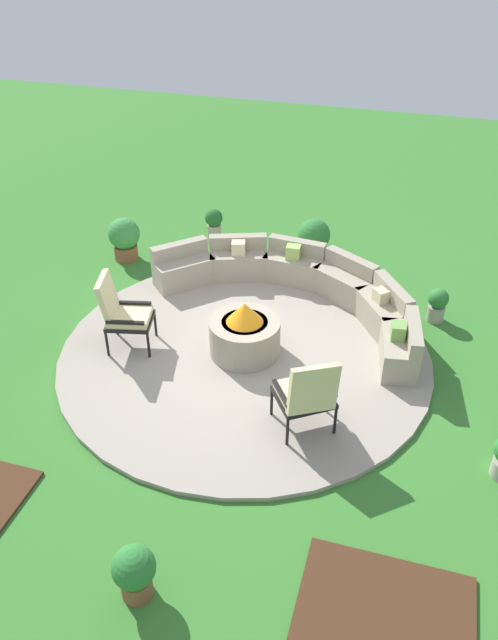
{
  "coord_description": "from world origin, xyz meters",
  "views": [
    {
      "loc": [
        2.0,
        -6.54,
        5.28
      ],
      "look_at": [
        0.0,
        0.2,
        0.45
      ],
      "focal_mm": 35.57,
      "sensor_mm": 36.0,
      "label": 1
    }
  ],
  "objects": [
    {
      "name": "patio_circle",
      "position": [
        0.0,
        0.0,
        0.03
      ],
      "size": [
        5.01,
        5.01,
        0.06
      ],
      "primitive_type": "cylinder",
      "color": "#9E9384",
      "rests_on": "ground_plane"
    },
    {
      "name": "fire_pit",
      "position": [
        0.0,
        0.0,
        0.37
      ],
      "size": [
        0.95,
        0.95,
        0.78
      ],
      "color": "#9E937F",
      "rests_on": "patio_circle"
    },
    {
      "name": "potted_plant_4",
      "position": [
        0.34,
        2.86,
        0.41
      ],
      "size": [
        0.54,
        0.54,
        0.75
      ],
      "color": "#605B56",
      "rests_on": "ground_plane"
    },
    {
      "name": "potted_plant_5",
      "position": [
        -2.73,
        2.02,
        0.4
      ],
      "size": [
        0.53,
        0.53,
        0.74
      ],
      "color": "brown",
      "rests_on": "ground_plane"
    },
    {
      "name": "ground_plane",
      "position": [
        0.0,
        0.0,
        0.0
      ],
      "size": [
        24.0,
        24.0,
        0.0
      ],
      "primitive_type": "plane",
      "color": "#387A2D"
    },
    {
      "name": "potted_plant_3",
      "position": [
        2.43,
        1.6,
        0.28
      ],
      "size": [
        0.3,
        0.3,
        0.53
      ],
      "color": "#A89E8E",
      "rests_on": "ground_plane"
    },
    {
      "name": "curved_stone_bench",
      "position": [
        0.48,
        1.44,
        0.33
      ],
      "size": [
        4.21,
        2.46,
        0.65
      ],
      "color": "#9E937F",
      "rests_on": "patio_circle"
    },
    {
      "name": "potted_plant_2",
      "position": [
        -1.49,
        3.05,
        0.35
      ],
      "size": [
        0.31,
        0.31,
        0.62
      ],
      "color": "#A89E8E",
      "rests_on": "ground_plane"
    },
    {
      "name": "lounge_chair_front_left",
      "position": [
        -1.61,
        -0.31,
        0.61
      ],
      "size": [
        0.74,
        0.65,
        1.07
      ],
      "rotation": [
        0.0,
        0.0,
        4.94
      ],
      "color": "black",
      "rests_on": "patio_circle"
    },
    {
      "name": "mulch_bed_right",
      "position": [
        2.25,
        -3.33,
        0.02
      ],
      "size": [
        1.54,
        1.38,
        0.04
      ],
      "primitive_type": "cube",
      "color": "#472B19",
      "rests_on": "ground_plane"
    },
    {
      "name": "potted_plant_1",
      "position": [
        0.09,
        -3.64,
        0.32
      ],
      "size": [
        0.4,
        0.4,
        0.58
      ],
      "color": "brown",
      "rests_on": "ground_plane"
    },
    {
      "name": "lounge_chair_front_right",
      "position": [
        1.1,
        -1.21,
        0.6
      ],
      "size": [
        0.83,
        0.82,
        1.04
      ],
      "rotation": [
        0.0,
        0.0,
        6.89
      ],
      "color": "black",
      "rests_on": "patio_circle"
    }
  ]
}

